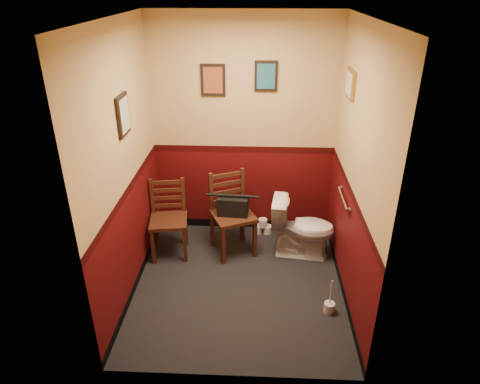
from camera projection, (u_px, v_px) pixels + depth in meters
The scene contains 17 objects.
floor at pixel (239, 284), 4.66m from camera, with size 2.20×2.40×0.00m, color black.
ceiling at pixel (239, 18), 3.45m from camera, with size 2.20×2.40×0.00m, color silver.
wall_back at pixel (244, 130), 5.13m from camera, with size 2.20×2.70×0.00m, color #47090B.
wall_front at pixel (230, 240), 2.98m from camera, with size 2.20×2.70×0.00m, color #47090B.
wall_left at pixel (124, 169), 4.10m from camera, with size 2.40×2.70×0.00m, color #47090B.
wall_right at pixel (356, 173), 4.01m from camera, with size 2.40×2.70×0.00m, color #47090B.
grab_bar at pixel (343, 198), 4.41m from camera, with size 0.05×0.56×0.06m.
framed_print_back_a at pixel (213, 80), 4.85m from camera, with size 0.28×0.04×0.36m.
framed_print_back_b at pixel (266, 76), 4.80m from camera, with size 0.26×0.04×0.34m.
framed_print_left at pixel (123, 115), 3.96m from camera, with size 0.04×0.30×0.38m.
framed_print_right at pixel (350, 84), 4.23m from camera, with size 0.04×0.34×0.28m.
toilet at pixel (303, 228), 5.01m from camera, with size 0.41×0.74×0.72m, color white.
toilet_brush at pixel (329, 307), 4.25m from camera, with size 0.11×0.11×0.39m.
chair_left at pixel (169, 219), 5.02m from camera, with size 0.48×0.48×0.91m.
chair_right at pixel (232, 214), 5.05m from camera, with size 0.61×0.61×0.98m.
handbag at pixel (233, 206), 4.95m from camera, with size 0.36×0.20×0.26m.
tp_stack at pixel (263, 227), 5.56m from camera, with size 0.24×0.13×0.21m.
Camera 1 is at (0.18, -3.71, 2.99)m, focal length 32.00 mm.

